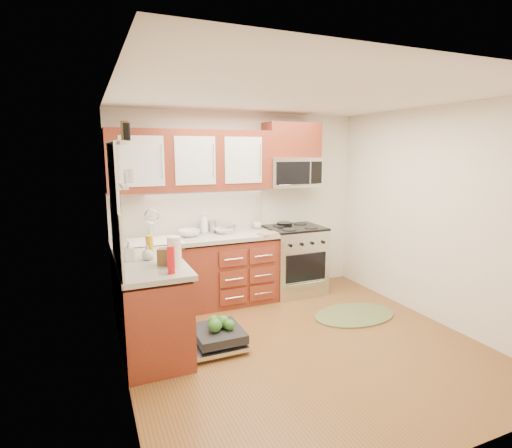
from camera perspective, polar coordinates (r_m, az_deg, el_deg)
name	(u,v)px	position (r m, az deg, el deg)	size (l,w,h in m)	color
floor	(302,344)	(4.39, 6.60, -16.69)	(3.50, 3.50, 0.00)	brown
ceiling	(308,96)	(3.94, 7.40, 17.71)	(3.50, 3.50, 0.00)	white
wall_back	(241,205)	(5.54, -2.13, 2.70)	(3.50, 0.04, 2.50)	silver
wall_front	(453,278)	(2.66, 26.34, -6.98)	(3.50, 0.04, 2.50)	silver
wall_left	(119,243)	(3.46, -18.99, -2.58)	(0.04, 3.50, 2.50)	silver
wall_right	(436,216)	(5.08, 24.34, 1.06)	(0.04, 3.50, 2.50)	silver
base_cabinet_back	(197,275)	(5.22, -8.36, -7.17)	(2.05, 0.60, 0.85)	#5C1E14
base_cabinet_left	(151,309)	(4.24, -14.75, -11.69)	(0.60, 1.25, 0.85)	#5C1E14
countertop_back	(197,239)	(5.09, -8.47, -2.10)	(2.07, 0.64, 0.05)	#A29C94
countertop_left	(150,264)	(4.09, -14.92, -5.48)	(0.64, 1.27, 0.05)	#A29C94
backsplash_back	(190,211)	(5.32, -9.38, 1.81)	(2.05, 0.02, 0.57)	#B8B2A5
backsplash_left	(116,235)	(3.98, -19.33, -1.53)	(0.02, 1.25, 0.57)	#B8B2A5
upper_cabinets	(192,160)	(5.10, -9.16, 8.96)	(2.05, 0.35, 0.75)	#5C1E14
cabinet_over_mw	(292,140)	(5.62, 5.10, 11.83)	(0.76, 0.35, 0.47)	#5C1E14
range	(294,260)	(5.69, 5.52, -5.09)	(0.76, 0.64, 0.95)	silver
microwave	(292,172)	(5.60, 5.15, 7.38)	(0.76, 0.38, 0.40)	silver
sink	(155,251)	(4.99, -14.23, -3.74)	(0.62, 0.50, 0.26)	white
dishwasher	(215,338)	(4.28, -5.93, -15.90)	(0.70, 0.60, 0.20)	silver
window	(114,200)	(3.91, -19.60, 3.28)	(0.03, 1.05, 1.05)	white
window_blind	(115,164)	(3.88, -19.53, 8.14)	(0.02, 0.96, 0.40)	white
shelf_upper	(120,143)	(3.03, -18.80, 10.91)	(0.04, 0.40, 0.03)	white
shelf_lower	(123,185)	(3.04, -18.47, 5.26)	(0.04, 0.40, 0.03)	white
rug	(355,315)	(5.17, 13.91, -12.47)	(1.06, 0.69, 0.02)	#5F693C
skillet	(284,224)	(5.68, 4.08, 0.02)	(0.22, 0.22, 0.04)	black
stock_pot	(228,229)	(5.27, -3.97, -0.65)	(0.19, 0.19, 0.12)	silver
cutting_board	(269,234)	(5.18, 1.86, -1.38)	(0.27, 0.17, 0.02)	#A3714A
canister	(213,226)	(5.34, -6.18, -0.32)	(0.10, 0.10, 0.16)	silver
paper_towel_roll	(174,252)	(3.81, -11.59, -3.89)	(0.13, 0.13, 0.29)	white
mustard_bottle	(150,247)	(4.13, -14.95, -3.23)	(0.08, 0.08, 0.24)	gold
red_bottle	(171,260)	(3.60, -12.05, -5.03)	(0.07, 0.07, 0.25)	red
wooden_box	(166,256)	(3.90, -12.70, -4.55)	(0.16, 0.11, 0.16)	brown
blue_carton	(170,254)	(4.03, -12.18, -4.14)	(0.09, 0.05, 0.15)	#256AAF
bowl_a	(223,231)	(5.27, -4.67, -0.97)	(0.25, 0.25, 0.06)	#999999
bowl_b	(189,233)	(5.12, -9.52, -1.28)	(0.27, 0.27, 0.09)	#999999
cup	(257,225)	(5.57, 0.18, -0.13)	(0.12, 0.12, 0.10)	#999999
soap_bottle_a	(204,223)	(5.28, -7.43, 0.12)	(0.10, 0.10, 0.27)	#999999
soap_bottle_b	(129,251)	(4.12, -17.67, -3.69)	(0.09, 0.09, 0.20)	#999999
soap_bottle_c	(147,253)	(4.11, -15.26, -3.95)	(0.12, 0.12, 0.15)	#999999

